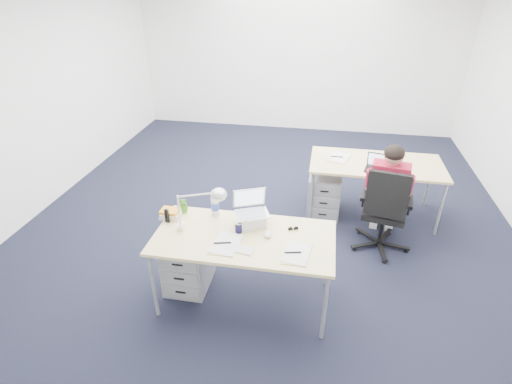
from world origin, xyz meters
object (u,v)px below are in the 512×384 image
seated_person (387,193)px  cordless_phone (167,216)px  desk_far (376,166)px  sunglasses (293,229)px  far_cup (395,157)px  can_koozie (239,227)px  water_bottle (215,204)px  dark_laptop (378,163)px  drawer_pedestal_far (324,194)px  computer_mouse (268,234)px  silver_laptop (252,210)px  office_chair (382,226)px  headphones (256,222)px  drawer_pedestal_near (188,262)px  wireless_keyboard (239,249)px  desk_lamp (194,208)px  book_stack (170,214)px  bear_figurine (184,206)px  desk_near (244,241)px

seated_person → cordless_phone: 2.41m
desk_far → sunglasses: sunglasses is taller
far_cup → can_koozie: bearing=-130.4°
water_bottle → dark_laptop: (1.62, 1.27, -0.02)m
drawer_pedestal_far → dark_laptop: (0.59, -0.17, 0.56)m
computer_mouse → can_koozie: can_koozie is taller
silver_laptop → dark_laptop: silver_laptop is taller
desk_far → computer_mouse: bearing=-121.4°
office_chair → headphones: office_chair is taller
drawer_pedestal_near → silver_laptop: silver_laptop is taller
dark_laptop → computer_mouse: bearing=-112.1°
cordless_phone → water_bottle: bearing=47.4°
wireless_keyboard → desk_lamp: bearing=166.2°
desk_far → water_bottle: size_ratio=6.42×
seated_person → book_stack: seated_person is taller
office_chair → dark_laptop: bearing=108.8°
can_koozie → bear_figurine: bear_figurine is taller
sunglasses → desk_far: bearing=42.0°
office_chair → dark_laptop: office_chair is taller
desk_far → office_chair: bearing=-85.7°
desk_far → desk_near: bearing=-125.5°
drawer_pedestal_near → can_koozie: bearing=-5.0°
office_chair → drawer_pedestal_near: size_ratio=1.89×
wireless_keyboard → cordless_phone: size_ratio=1.85×
can_koozie → bear_figurine: size_ratio=0.69×
seated_person → sunglasses: 1.43m
computer_mouse → desk_lamp: desk_lamp is taller
desk_near → seated_person: bearing=42.2°
headphones → cordless_phone: (-0.82, -0.12, 0.05)m
headphones → sunglasses: (0.35, -0.04, -0.00)m
can_koozie → sunglasses: 0.50m
book_stack → desk_far: bearing=38.6°
desk_near → silver_laptop: bearing=78.9°
drawer_pedestal_near → dark_laptop: size_ratio=1.96×
office_chair → sunglasses: office_chair is taller
dark_laptop → desk_far: bearing=99.2°
bear_figurine → seated_person: bearing=39.5°
computer_mouse → book_stack: bearing=163.0°
wireless_keyboard → drawer_pedestal_near: bearing=163.7°
drawer_pedestal_near → computer_mouse: computer_mouse is taller
desk_near → computer_mouse: 0.22m
desk_near → cordless_phone: size_ratio=11.66×
desk_near → drawer_pedestal_near: desk_near is taller
drawer_pedestal_near → silver_laptop: size_ratio=1.72×
desk_near → desk_lamp: desk_lamp is taller
can_koozie → drawer_pedestal_near: bearing=175.0°
desk_lamp → computer_mouse: bearing=-19.9°
desk_near → desk_far: bearing=54.5°
office_chair → far_cup: 0.98m
desk_near → computer_mouse: (0.21, 0.04, 0.06)m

